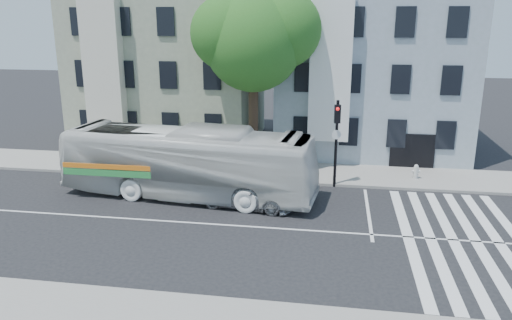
% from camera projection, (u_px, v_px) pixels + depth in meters
% --- Properties ---
extents(ground, '(120.00, 120.00, 0.00)m').
position_uv_depth(ground, '(222.00, 225.00, 22.14)').
color(ground, black).
rests_on(ground, ground).
extents(sidewalk_far, '(80.00, 4.00, 0.15)m').
position_uv_depth(sidewalk_far, '(252.00, 170.00, 29.70)').
color(sidewalk_far, gray).
rests_on(sidewalk_far, ground).
extents(building_left, '(12.00, 10.00, 11.00)m').
position_uv_depth(building_left, '(172.00, 65.00, 35.91)').
color(building_left, gray).
rests_on(building_left, ground).
extents(building_right, '(12.00, 10.00, 11.00)m').
position_uv_depth(building_right, '(371.00, 69.00, 33.77)').
color(building_right, '#85969E').
rests_on(building_right, ground).
extents(street_tree, '(7.30, 5.90, 11.10)m').
position_uv_depth(street_tree, '(255.00, 36.00, 28.24)').
color(street_tree, '#2D2116').
rests_on(street_tree, ground).
extents(bus, '(4.40, 13.27, 3.63)m').
position_uv_depth(bus, '(188.00, 162.00, 25.16)').
color(bus, silver).
rests_on(bus, ground).
extents(sedan, '(2.62, 5.11, 1.42)m').
position_uv_depth(sedan, '(246.00, 192.00, 24.14)').
color(sedan, '#A1A4A8').
rests_on(sedan, ground).
extents(hedge, '(8.48, 2.63, 0.70)m').
position_uv_depth(hedge, '(202.00, 167.00, 28.86)').
color(hedge, '#2F6520').
rests_on(hedge, sidewalk_far).
extents(traffic_signal, '(0.49, 0.55, 4.73)m').
position_uv_depth(traffic_signal, '(337.00, 132.00, 26.18)').
color(traffic_signal, black).
rests_on(traffic_signal, ground).
extents(fire_hydrant, '(0.46, 0.27, 0.82)m').
position_uv_depth(fire_hydrant, '(416.00, 171.00, 27.88)').
color(fire_hydrant, beige).
rests_on(fire_hydrant, sidewalk_far).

